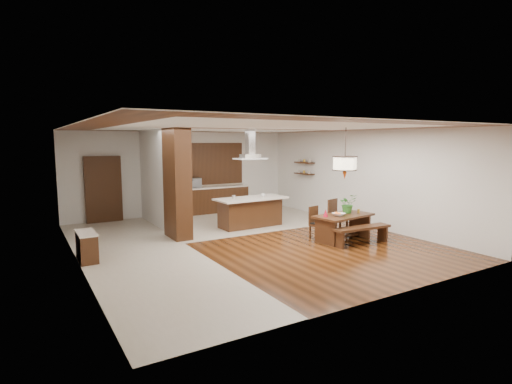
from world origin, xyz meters
TOP-DOWN VIEW (x-y plane):
  - room_shell at (0.00, 0.00)m, footprint 9.00×9.04m
  - tile_hallway at (-2.75, 0.00)m, footprint 2.50×9.00m
  - tile_kitchen at (1.25, 2.50)m, footprint 5.50×4.00m
  - soffit_band at (0.00, 0.00)m, footprint 8.00×9.00m
  - partition_pier at (-1.40, 1.20)m, footprint 0.45×1.00m
  - partition_stub at (-1.40, 3.30)m, footprint 0.18×2.40m
  - hallway_console at (-3.81, 0.20)m, footprint 0.37×0.88m
  - hallway_doorway at (-2.70, 4.40)m, footprint 1.10×0.20m
  - rear_counter at (1.00, 4.20)m, footprint 2.60×0.62m
  - kitchen_window at (1.00, 4.46)m, footprint 2.60×0.08m
  - shelf_lower at (3.87, 2.60)m, footprint 0.26×0.90m
  - shelf_upper at (3.87, 2.60)m, footprint 0.26×0.90m
  - dining_table at (2.19, -1.25)m, footprint 1.71×1.04m
  - dining_bench at (2.28, -1.83)m, footprint 1.63×0.43m
  - dining_chair_left at (1.72, -0.83)m, footprint 0.46×0.46m
  - dining_chair_right at (2.52, -0.71)m, footprint 0.52×0.52m
  - pendant_lantern at (2.19, -1.25)m, footprint 0.64×0.64m
  - foliage_plant at (2.45, -1.12)m, footprint 0.50×0.45m
  - fruit_bowl at (1.96, -1.32)m, footprint 0.36×0.36m
  - napkin_cone at (1.60, -1.24)m, footprint 0.14×0.14m
  - gold_ornament at (2.74, -1.24)m, footprint 0.07×0.07m
  - kitchen_island at (0.94, 1.40)m, footprint 2.19×1.03m
  - range_hood at (0.94, 1.41)m, footprint 0.90×0.55m
  - island_cup at (1.35, 1.35)m, footprint 0.17×0.17m
  - microwave at (0.22, 4.24)m, footprint 0.66×0.50m

SIDE VIEW (x-z plane):
  - tile_hallway at x=-2.75m, z-range 0.00..0.01m
  - tile_kitchen at x=1.25m, z-range 0.00..0.01m
  - dining_bench at x=2.28m, z-range 0.00..0.46m
  - hallway_console at x=-3.81m, z-range 0.00..0.63m
  - dining_chair_left at x=1.72m, z-range 0.00..0.85m
  - kitchen_island at x=0.94m, z-range 0.01..0.90m
  - rear_counter at x=1.00m, z-range 0.00..0.95m
  - dining_chair_right at x=2.52m, z-range 0.00..0.97m
  - dining_table at x=2.19m, z-range 0.16..0.83m
  - fruit_bowl at x=1.96m, z-range 0.67..0.75m
  - gold_ornament at x=2.74m, z-range 0.67..0.77m
  - napkin_cone at x=1.60m, z-range 0.67..0.87m
  - foliage_plant at x=2.45m, z-range 0.67..1.17m
  - island_cup at x=1.35m, z-range 0.89..0.99m
  - hallway_doorway at x=-2.70m, z-range 0.00..2.10m
  - microwave at x=0.22m, z-range 0.95..1.28m
  - shelf_lower at x=3.87m, z-range 1.38..1.42m
  - partition_pier at x=-1.40m, z-range 0.00..2.90m
  - partition_stub at x=-1.40m, z-range 0.00..2.90m
  - kitchen_window at x=1.00m, z-range 1.00..2.50m
  - shelf_upper at x=3.87m, z-range 1.78..1.82m
  - room_shell at x=0.00m, z-range 0.60..3.52m
  - pendant_lantern at x=2.19m, z-range 1.59..2.90m
  - range_hood at x=0.94m, z-range 2.03..2.90m
  - soffit_band at x=0.00m, z-range 2.88..2.89m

